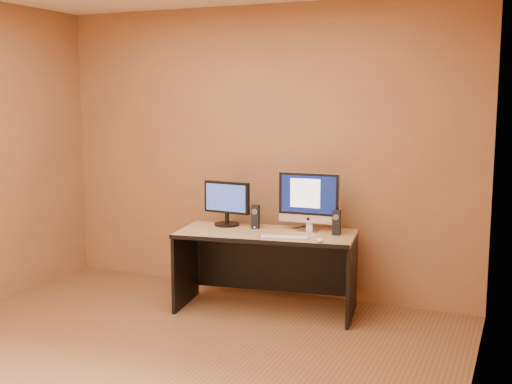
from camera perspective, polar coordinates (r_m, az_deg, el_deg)
floor at (r=4.44m, az=-9.97°, el=-15.45°), size 4.00×4.00×0.00m
walls at (r=4.09m, az=-10.44°, el=1.45°), size 4.00×4.00×2.60m
desk at (r=5.41m, az=0.89°, el=-7.09°), size 1.54×0.85×0.68m
imac at (r=5.33m, az=4.65°, el=-0.85°), size 0.53×0.21×0.50m
second_monitor at (r=5.58m, az=-2.60°, el=-1.04°), size 0.45×0.25×0.38m
speaker_left at (r=5.46m, az=-0.04°, el=-2.22°), size 0.07×0.07×0.20m
speaker_right at (r=5.25m, az=7.17°, el=-2.72°), size 0.07×0.07×0.20m
keyboard at (r=5.11m, az=2.52°, el=-4.03°), size 0.41×0.20×0.02m
mouse at (r=5.00m, az=5.71°, el=-4.25°), size 0.08×0.11×0.03m
cable_a at (r=5.48m, az=4.51°, el=-3.23°), size 0.09×0.18×0.01m
cable_b at (r=5.52m, az=3.88°, el=-3.14°), size 0.08×0.15×0.01m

